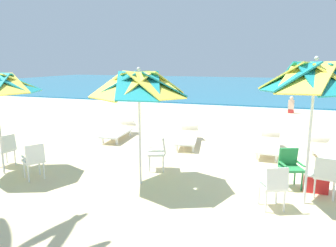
{
  "coord_description": "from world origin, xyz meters",
  "views": [
    {
      "loc": [
        -0.71,
        -9.09,
        2.76
      ],
      "look_at": [
        -3.65,
        -0.6,
        1.0
      ],
      "focal_mm": 33.94,
      "sensor_mm": 36.0,
      "label": 1
    }
  ],
  "objects_px": {
    "plastic_chair_3": "(159,151)",
    "sun_lounger_0": "(327,151)",
    "plastic_chair_1": "(274,185)",
    "sun_lounger_1": "(269,144)",
    "beach_umbrella_1": "(139,85)",
    "plastic_chair_5": "(34,159)",
    "beach_umbrella_0": "(315,79)",
    "plastic_chair_2": "(325,175)",
    "sun_lounger_3": "(119,131)",
    "cooler_box": "(316,182)",
    "beachgoer_seated": "(291,107)",
    "sun_lounger_2": "(187,136)",
    "plastic_chair_0": "(290,165)",
    "plastic_chair_4": "(5,148)"
  },
  "relations": [
    {
      "from": "plastic_chair_5",
      "to": "cooler_box",
      "type": "height_order",
      "value": "plastic_chair_5"
    },
    {
      "from": "beachgoer_seated",
      "to": "plastic_chair_5",
      "type": "bearing_deg",
      "value": -115.53
    },
    {
      "from": "cooler_box",
      "to": "sun_lounger_0",
      "type": "bearing_deg",
      "value": 78.38
    },
    {
      "from": "plastic_chair_1",
      "to": "cooler_box",
      "type": "xyz_separation_m",
      "value": [
        0.86,
        1.22,
        -0.3
      ]
    },
    {
      "from": "plastic_chair_1",
      "to": "sun_lounger_1",
      "type": "bearing_deg",
      "value": 92.96
    },
    {
      "from": "plastic_chair_3",
      "to": "plastic_chair_0",
      "type": "bearing_deg",
      "value": -1.79
    },
    {
      "from": "plastic_chair_2",
      "to": "plastic_chair_3",
      "type": "distance_m",
      "value": 3.85
    },
    {
      "from": "sun_lounger_3",
      "to": "cooler_box",
      "type": "xyz_separation_m",
      "value": [
        6.28,
        -2.93,
        -0.08
      ]
    },
    {
      "from": "plastic_chair_3",
      "to": "sun_lounger_0",
      "type": "xyz_separation_m",
      "value": [
        4.2,
        2.27,
        -0.22
      ]
    },
    {
      "from": "beach_umbrella_0",
      "to": "plastic_chair_4",
      "type": "xyz_separation_m",
      "value": [
        -7.36,
        -0.16,
        -1.95
      ]
    },
    {
      "from": "sun_lounger_1",
      "to": "sun_lounger_3",
      "type": "relative_size",
      "value": 0.98
    },
    {
      "from": "sun_lounger_1",
      "to": "sun_lounger_3",
      "type": "height_order",
      "value": "same"
    },
    {
      "from": "beach_umbrella_0",
      "to": "beach_umbrella_1",
      "type": "height_order",
      "value": "beach_umbrella_0"
    },
    {
      "from": "plastic_chair_1",
      "to": "beach_umbrella_1",
      "type": "bearing_deg",
      "value": 172.86
    },
    {
      "from": "beach_umbrella_1",
      "to": "plastic_chair_3",
      "type": "distance_m",
      "value": 2.05
    },
    {
      "from": "sun_lounger_0",
      "to": "plastic_chair_3",
      "type": "bearing_deg",
      "value": -151.6
    },
    {
      "from": "plastic_chair_2",
      "to": "sun_lounger_3",
      "type": "bearing_deg",
      "value": 153.24
    },
    {
      "from": "sun_lounger_1",
      "to": "sun_lounger_2",
      "type": "bearing_deg",
      "value": 176.93
    },
    {
      "from": "plastic_chair_3",
      "to": "plastic_chair_5",
      "type": "distance_m",
      "value": 3.01
    },
    {
      "from": "plastic_chair_2",
      "to": "beach_umbrella_1",
      "type": "height_order",
      "value": "beach_umbrella_1"
    },
    {
      "from": "sun_lounger_2",
      "to": "beachgoer_seated",
      "type": "relative_size",
      "value": 2.4
    },
    {
      "from": "sun_lounger_1",
      "to": "beach_umbrella_0",
      "type": "bearing_deg",
      "value": -77.14
    },
    {
      "from": "plastic_chair_1",
      "to": "sun_lounger_0",
      "type": "xyz_separation_m",
      "value": [
        1.37,
        3.68,
        -0.22
      ]
    },
    {
      "from": "plastic_chair_2",
      "to": "sun_lounger_0",
      "type": "xyz_separation_m",
      "value": [
        0.38,
        2.76,
        -0.22
      ]
    },
    {
      "from": "plastic_chair_1",
      "to": "beach_umbrella_1",
      "type": "height_order",
      "value": "beach_umbrella_1"
    },
    {
      "from": "sun_lounger_3",
      "to": "plastic_chair_1",
      "type": "bearing_deg",
      "value": -37.44
    },
    {
      "from": "plastic_chair_3",
      "to": "sun_lounger_3",
      "type": "bearing_deg",
      "value": 133.39
    },
    {
      "from": "plastic_chair_0",
      "to": "plastic_chair_5",
      "type": "bearing_deg",
      "value": -165.25
    },
    {
      "from": "sun_lounger_0",
      "to": "sun_lounger_1",
      "type": "relative_size",
      "value": 1.02
    },
    {
      "from": "beach_umbrella_1",
      "to": "sun_lounger_1",
      "type": "bearing_deg",
      "value": 53.34
    },
    {
      "from": "plastic_chair_1",
      "to": "beach_umbrella_0",
      "type": "bearing_deg",
      "value": 39.59
    },
    {
      "from": "plastic_chair_1",
      "to": "cooler_box",
      "type": "relative_size",
      "value": 1.73
    },
    {
      "from": "beach_umbrella_0",
      "to": "plastic_chair_3",
      "type": "height_order",
      "value": "beach_umbrella_0"
    },
    {
      "from": "plastic_chair_1",
      "to": "sun_lounger_3",
      "type": "distance_m",
      "value": 6.83
    },
    {
      "from": "plastic_chair_5",
      "to": "sun_lounger_2",
      "type": "bearing_deg",
      "value": 59.28
    },
    {
      "from": "plastic_chair_4",
      "to": "sun_lounger_3",
      "type": "height_order",
      "value": "plastic_chair_4"
    },
    {
      "from": "beach_umbrella_1",
      "to": "plastic_chair_5",
      "type": "relative_size",
      "value": 3.06
    },
    {
      "from": "sun_lounger_2",
      "to": "sun_lounger_3",
      "type": "height_order",
      "value": "same"
    },
    {
      "from": "beach_umbrella_0",
      "to": "plastic_chair_1",
      "type": "xyz_separation_m",
      "value": [
        -0.59,
        -0.49,
        -1.95
      ]
    },
    {
      "from": "sun_lounger_0",
      "to": "sun_lounger_3",
      "type": "distance_m",
      "value": 6.8
    },
    {
      "from": "sun_lounger_2",
      "to": "sun_lounger_3",
      "type": "relative_size",
      "value": 1.01
    },
    {
      "from": "plastic_chair_0",
      "to": "plastic_chair_4",
      "type": "relative_size",
      "value": 1.0
    },
    {
      "from": "sun_lounger_3",
      "to": "beachgoer_seated",
      "type": "distance_m",
      "value": 10.36
    },
    {
      "from": "plastic_chair_1",
      "to": "sun_lounger_3",
      "type": "relative_size",
      "value": 0.39
    },
    {
      "from": "beach_umbrella_0",
      "to": "plastic_chair_2",
      "type": "height_order",
      "value": "beach_umbrella_0"
    },
    {
      "from": "plastic_chair_1",
      "to": "sun_lounger_0",
      "type": "relative_size",
      "value": 0.39
    },
    {
      "from": "sun_lounger_2",
      "to": "beachgoer_seated",
      "type": "height_order",
      "value": "beachgoer_seated"
    },
    {
      "from": "plastic_chair_1",
      "to": "sun_lounger_0",
      "type": "bearing_deg",
      "value": 69.6
    },
    {
      "from": "beach_umbrella_0",
      "to": "sun_lounger_0",
      "type": "relative_size",
      "value": 1.29
    },
    {
      "from": "plastic_chair_1",
      "to": "cooler_box",
      "type": "bearing_deg",
      "value": 54.7
    }
  ]
}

